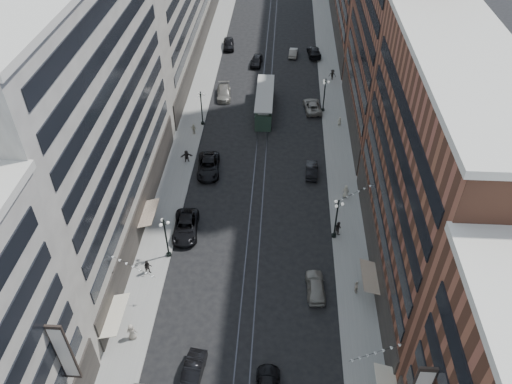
% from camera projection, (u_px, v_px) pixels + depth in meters
% --- Properties ---
extents(ground, '(220.00, 220.00, 0.00)m').
position_uv_depth(ground, '(265.00, 110.00, 79.29)').
color(ground, black).
rests_on(ground, ground).
extents(sidewalk_west, '(4.00, 180.00, 0.15)m').
position_uv_depth(sidewalk_west, '(205.00, 78.00, 87.36)').
color(sidewalk_west, gray).
rests_on(sidewalk_west, ground).
extents(sidewalk_east, '(4.00, 180.00, 0.15)m').
position_uv_depth(sidewalk_east, '(331.00, 81.00, 86.40)').
color(sidewalk_east, gray).
rests_on(sidewalk_east, ground).
extents(rail_west, '(0.12, 180.00, 0.02)m').
position_uv_depth(rail_west, '(263.00, 80.00, 86.95)').
color(rail_west, '#2D2D33').
rests_on(rail_west, ground).
extents(rail_east, '(0.12, 180.00, 0.02)m').
position_uv_depth(rail_east, '(271.00, 80.00, 86.89)').
color(rail_east, '#2D2D33').
rests_on(rail_east, ground).
extents(building_west_mid, '(8.00, 36.00, 28.00)m').
position_uv_depth(building_west_mid, '(87.00, 122.00, 50.40)').
color(building_west_mid, '#ADA799').
rests_on(building_west_mid, ground).
extents(building_east_mid, '(8.00, 30.00, 24.00)m').
position_uv_depth(building_east_mid, '(433.00, 180.00, 46.39)').
color(building_east_mid, brown).
rests_on(building_east_mid, ground).
extents(lamppost_sw_far, '(1.03, 1.14, 5.52)m').
position_uv_depth(lamppost_sw_far, '(166.00, 236.00, 53.27)').
color(lamppost_sw_far, black).
rests_on(lamppost_sw_far, sidewalk_west).
extents(lamppost_sw_mid, '(1.03, 1.14, 5.52)m').
position_uv_depth(lamppost_sw_mid, '(202.00, 107.00, 73.88)').
color(lamppost_sw_mid, black).
rests_on(lamppost_sw_mid, sidewalk_west).
extents(lamppost_se_far, '(1.03, 1.14, 5.52)m').
position_uv_depth(lamppost_se_far, '(336.00, 218.00, 55.52)').
color(lamppost_se_far, black).
rests_on(lamppost_se_far, sidewalk_east).
extents(lamppost_se_mid, '(1.03, 1.14, 5.52)m').
position_uv_depth(lamppost_se_mid, '(324.00, 94.00, 76.89)').
color(lamppost_se_mid, black).
rests_on(lamppost_se_mid, sidewalk_east).
extents(streetcar, '(2.65, 11.99, 3.32)m').
position_uv_depth(streetcar, '(265.00, 103.00, 77.93)').
color(streetcar, '#253A2C').
rests_on(streetcar, ground).
extents(car_2, '(3.19, 6.18, 1.67)m').
position_uv_depth(car_2, '(186.00, 227.00, 57.63)').
color(car_2, black).
rests_on(car_2, ground).
extents(car_4, '(2.10, 4.70, 1.57)m').
position_uv_depth(car_4, '(316.00, 286.00, 51.05)').
color(car_4, gray).
rests_on(car_4, ground).
extents(car_5, '(2.11, 4.76, 1.52)m').
position_uv_depth(car_5, '(193.00, 373.00, 43.68)').
color(car_5, black).
rests_on(car_5, ground).
extents(pedestrian_1, '(0.99, 0.60, 1.94)m').
position_uv_depth(pedestrian_1, '(132.00, 332.00, 46.50)').
color(pedestrian_1, gray).
rests_on(pedestrian_1, sidewalk_west).
extents(pedestrian_2, '(0.99, 0.77, 1.79)m').
position_uv_depth(pedestrian_2, '(148.00, 267.00, 52.64)').
color(pedestrian_2, black).
rests_on(pedestrian_2, sidewalk_west).
extents(pedestrian_4, '(0.60, 1.01, 1.61)m').
position_uv_depth(pedestrian_4, '(356.00, 287.00, 50.73)').
color(pedestrian_4, beige).
rests_on(pedestrian_4, sidewalk_east).
extents(car_7, '(3.38, 6.40, 1.72)m').
position_uv_depth(car_7, '(208.00, 166.00, 66.48)').
color(car_7, black).
rests_on(car_7, ground).
extents(car_8, '(2.74, 5.62, 1.58)m').
position_uv_depth(car_8, '(224.00, 93.00, 81.89)').
color(car_8, slate).
rests_on(car_8, ground).
extents(car_9, '(2.57, 5.28, 1.73)m').
position_uv_depth(car_9, '(229.00, 44.00, 96.44)').
color(car_9, black).
rests_on(car_9, ground).
extents(car_10, '(1.67, 4.28, 1.39)m').
position_uv_depth(car_10, '(312.00, 170.00, 66.13)').
color(car_10, black).
rests_on(car_10, ground).
extents(car_11, '(3.08, 5.56, 1.47)m').
position_uv_depth(car_11, '(312.00, 106.00, 78.72)').
color(car_11, gray).
rests_on(car_11, ground).
extents(car_12, '(2.84, 5.75, 1.61)m').
position_uv_depth(car_12, '(314.00, 52.00, 93.82)').
color(car_12, black).
rests_on(car_12, ground).
extents(car_13, '(2.30, 4.86, 1.61)m').
position_uv_depth(car_13, '(256.00, 61.00, 90.92)').
color(car_13, black).
rests_on(car_13, ground).
extents(car_14, '(1.76, 4.27, 1.37)m').
position_uv_depth(car_14, '(293.00, 53.00, 93.85)').
color(car_14, gray).
rests_on(car_14, ground).
extents(pedestrian_5, '(1.72, 0.86, 1.78)m').
position_uv_depth(pedestrian_5, '(187.00, 156.00, 67.92)').
color(pedestrian_5, black).
rests_on(pedestrian_5, sidewalk_west).
extents(pedestrian_6, '(1.03, 0.57, 1.67)m').
position_uv_depth(pedestrian_6, '(194.00, 129.00, 73.15)').
color(pedestrian_6, '#B8B399').
rests_on(pedestrian_6, sidewalk_west).
extents(pedestrian_7, '(0.89, 0.96, 1.75)m').
position_uv_depth(pedestrian_7, '(338.00, 228.00, 57.28)').
color(pedestrian_7, black).
rests_on(pedestrian_7, sidewalk_east).
extents(pedestrian_8, '(0.69, 0.59, 1.61)m').
position_uv_depth(pedestrian_8, '(339.00, 122.00, 74.71)').
color(pedestrian_8, beige).
rests_on(pedestrian_8, sidewalk_east).
extents(pedestrian_9, '(1.23, 0.53, 1.89)m').
position_uv_depth(pedestrian_9, '(332.00, 75.00, 86.08)').
color(pedestrian_9, black).
rests_on(pedestrian_9, sidewalk_east).
extents(pedestrian_extra_0, '(0.94, 0.62, 1.78)m').
position_uv_depth(pedestrian_extra_0, '(346.00, 191.00, 62.20)').
color(pedestrian_extra_0, '#A6A08A').
rests_on(pedestrian_extra_0, sidewalk_east).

